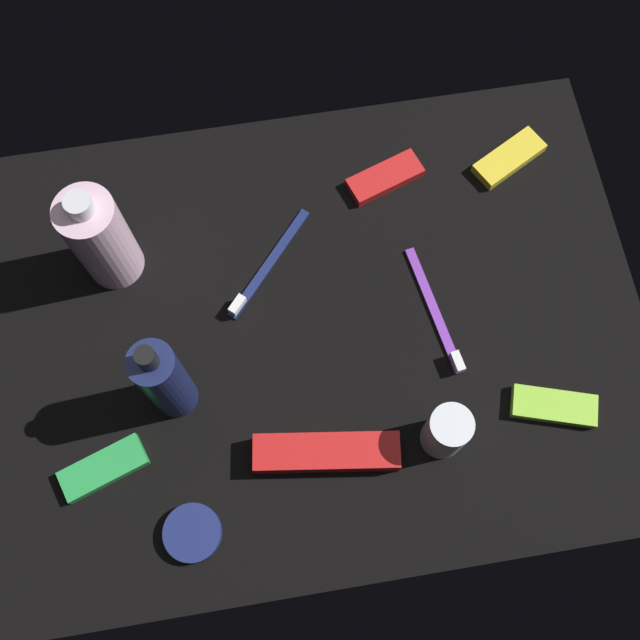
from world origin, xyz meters
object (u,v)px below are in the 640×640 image
object	(u,v)px
lotion_bottle	(164,380)
toothpaste_box_red	(326,453)
deodorant_stick	(446,431)
snack_bar_red	(385,178)
cream_tin_left	(193,533)
snack_bar_green	(104,468)
toothbrush_navy	(265,269)
snack_bar_yellow	(509,158)
bodywash_bottle	(100,238)
toothbrush_purple	(438,318)
snack_bar_lime	(554,406)

from	to	relation	value
lotion_bottle	toothpaste_box_red	bearing A→B (deg)	149.64
deodorant_stick	lotion_bottle	bearing A→B (deg)	-18.25
toothpaste_box_red	snack_bar_red	bearing A→B (deg)	-103.39
cream_tin_left	snack_bar_green	bearing A→B (deg)	-43.23
toothbrush_navy	toothpaste_box_red	distance (cm)	25.75
deodorant_stick	snack_bar_green	xyz separation A→B (cm)	(41.19, -2.86, -3.77)
snack_bar_green	snack_bar_yellow	bearing A→B (deg)	-168.95
snack_bar_green	snack_bar_red	distance (cm)	53.04
bodywash_bottle	toothbrush_navy	size ratio (longest dim) A/B	1.25
lotion_bottle	snack_bar_green	size ratio (longest dim) A/B	1.84
lotion_bottle	snack_bar_yellow	size ratio (longest dim) A/B	1.84
toothbrush_purple	snack_bar_yellow	world-z (taller)	toothbrush_purple
snack_bar_yellow	snack_bar_green	world-z (taller)	same
toothpaste_box_red	snack_bar_lime	distance (cm)	28.93
toothbrush_purple	snack_bar_green	bearing A→B (deg)	15.62
toothbrush_purple	toothbrush_navy	size ratio (longest dim) A/B	1.25
snack_bar_green	toothbrush_purple	bearing A→B (deg)	176.75
bodywash_bottle	snack_bar_yellow	world-z (taller)	bodywash_bottle
snack_bar_lime	snack_bar_red	xyz separation A→B (cm)	(14.72, -34.87, 0.00)
snack_bar_yellow	snack_bar_green	bearing A→B (deg)	1.76
toothbrush_navy	snack_bar_lime	xyz separation A→B (cm)	(-32.94, 24.15, 0.14)
deodorant_stick	toothbrush_navy	distance (cm)	31.77
snack_bar_yellow	cream_tin_left	bearing A→B (deg)	13.21
toothbrush_navy	toothpaste_box_red	world-z (taller)	toothpaste_box_red
snack_bar_yellow	deodorant_stick	bearing A→B (deg)	36.30
bodywash_bottle	cream_tin_left	distance (cm)	37.45
deodorant_stick	snack_bar_green	distance (cm)	41.46
toothpaste_box_red	snack_bar_yellow	distance (cm)	48.30
snack_bar_yellow	toothpaste_box_red	bearing A→B (deg)	20.71
toothbrush_navy	snack_bar_red	size ratio (longest dim) A/B	1.38
deodorant_stick	snack_bar_lime	world-z (taller)	deodorant_stick
deodorant_stick	toothpaste_box_red	distance (cm)	14.56
toothbrush_navy	cream_tin_left	xyz separation A→B (cm)	(13.04, 32.06, 0.16)
snack_bar_lime	snack_bar_red	size ratio (longest dim) A/B	1.00
snack_bar_red	cream_tin_left	size ratio (longest dim) A/B	1.51
toothbrush_purple	toothbrush_navy	world-z (taller)	same
snack_bar_yellow	cream_tin_left	distance (cm)	65.11
deodorant_stick	snack_bar_yellow	bearing A→B (deg)	-115.56
toothbrush_navy	snack_bar_red	distance (cm)	21.14
deodorant_stick	toothpaste_box_red	world-z (taller)	deodorant_stick
lotion_bottle	cream_tin_left	bearing A→B (deg)	90.88
snack_bar_lime	snack_bar_green	bearing A→B (deg)	16.00
snack_bar_green	cream_tin_left	distance (cm)	13.51
snack_bar_lime	cream_tin_left	bearing A→B (deg)	27.14
lotion_bottle	cream_tin_left	size ratio (longest dim) A/B	2.78
snack_bar_green	snack_bar_red	size ratio (longest dim) A/B	1.00
toothbrush_purple	snack_bar_lime	world-z (taller)	toothbrush_purple
snack_bar_green	snack_bar_lime	world-z (taller)	same
deodorant_stick	snack_bar_yellow	world-z (taller)	deodorant_stick
toothbrush_navy	cream_tin_left	distance (cm)	34.61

